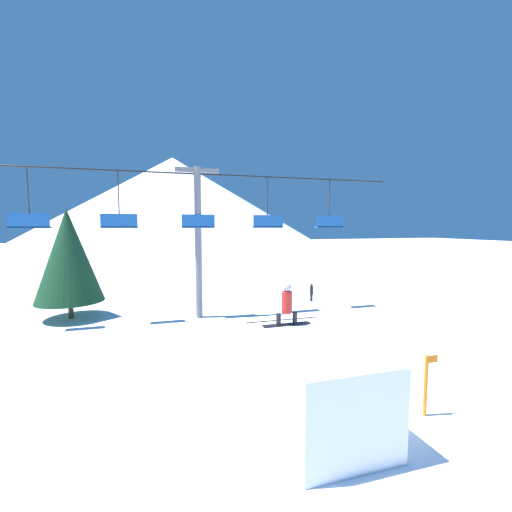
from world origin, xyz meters
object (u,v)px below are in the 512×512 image
object	(u,v)px
pine_tree_near	(68,255)
trail_marker	(426,384)
snowboarder	(287,304)
snow_ramp	(313,381)
distant_skier	(311,292)

from	to	relation	value
pine_tree_near	trail_marker	distance (m)	18.28
snowboarder	trail_marker	xyz separation A→B (m)	(3.22, -2.21, -1.92)
snow_ramp	pine_tree_near	bearing A→B (deg)	122.62
snow_ramp	distant_skier	xyz separation A→B (m)	(6.45, 13.22, -0.43)
snowboarder	pine_tree_near	size ratio (longest dim) A/B	0.25
snowboarder	trail_marker	bearing A→B (deg)	-34.52
snow_ramp	pine_tree_near	size ratio (longest dim) A/B	0.70
snowboarder	pine_tree_near	distance (m)	14.39
snowboarder	distant_skier	distance (m)	13.58
pine_tree_near	distant_skier	size ratio (longest dim) A/B	5.01
snowboarder	pine_tree_near	bearing A→B (deg)	125.51
snowboarder	distant_skier	bearing A→B (deg)	60.62
snow_ramp	trail_marker	world-z (taller)	snow_ramp
pine_tree_near	snowboarder	bearing A→B (deg)	-54.49
trail_marker	distant_skier	size ratio (longest dim) A/B	1.38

